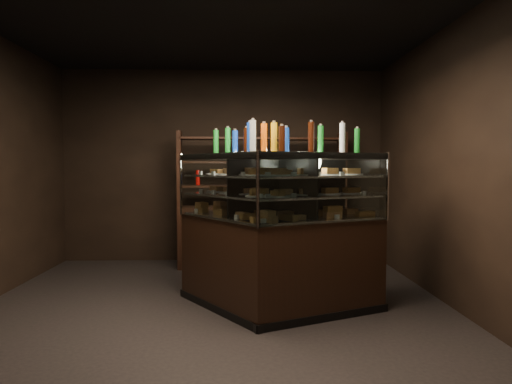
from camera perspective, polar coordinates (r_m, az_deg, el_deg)
The scene contains 7 objects.
ground at distance 4.96m, azimuth -5.17°, elevation -14.24°, with size 5.00×5.00×0.00m, color black.
room_shell at distance 4.76m, azimuth -5.29°, elevation 8.66°, with size 5.02×5.02×3.01m.
display_case at distance 4.80m, azimuth 2.37°, elevation -8.20°, with size 2.21×1.66×1.63m.
food_display at distance 4.70m, azimuth 2.39°, elevation 0.44°, with size 1.78×1.20×0.49m.
bottles_top at distance 4.71m, azimuth 2.41°, elevation 6.57°, with size 1.60×1.07×0.30m.
potted_conifer at distance 6.10m, azimuth 6.99°, elevation -6.59°, with size 0.37×0.37×0.79m.
back_shelving at distance 6.84m, azimuth 0.76°, elevation -4.23°, with size 2.51×0.57×2.00m.
Camera 1 is at (0.28, -4.73, 1.48)m, focal length 32.00 mm.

